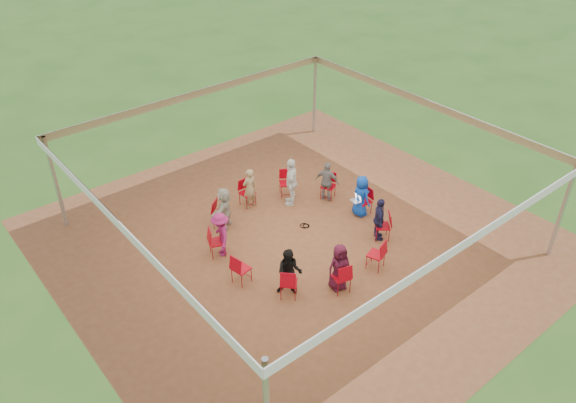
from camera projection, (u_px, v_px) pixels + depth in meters
ground at (299, 239)px, 16.44m from camera, size 80.00×80.00×0.00m
dirt_patch at (299, 239)px, 16.44m from camera, size 13.00×13.00×0.00m
tent at (300, 169)px, 15.13m from camera, size 10.33×10.33×3.00m
chair_0 at (364, 201)px, 17.31m from camera, size 0.48×0.46×0.90m
chair_1 at (328, 186)px, 18.03m from camera, size 0.58×0.57×0.90m
chair_2 at (286, 183)px, 18.18m from camera, size 0.58×0.59×0.90m
chair_3 at (247, 193)px, 17.69m from camera, size 0.44×0.46×0.90m
chair_4 at (221, 214)px, 16.73m from camera, size 0.60×0.60×0.90m
chair_5 at (217, 242)px, 15.60m from camera, size 0.57×0.55×0.90m
chair_6 at (241, 269)px, 14.66m from camera, size 0.51×0.49×0.90m
chair_7 at (289, 283)px, 14.20m from camera, size 0.61×0.61×0.90m
chair_8 at (341, 277)px, 14.38m from camera, size 0.51×0.53×0.90m
chair_9 at (376, 255)px, 15.14m from camera, size 0.54×0.55×0.90m
chair_10 at (382, 226)px, 16.23m from camera, size 0.61×0.60×0.90m
person_seated_0 at (361, 196)px, 17.12m from camera, size 0.44×0.70×1.36m
person_seated_1 at (327, 182)px, 17.81m from camera, size 0.72×0.89×1.36m
person_seated_2 at (249, 188)px, 17.48m from camera, size 0.51×0.35×1.36m
person_seated_3 at (224, 208)px, 16.57m from camera, size 1.30×1.11×1.36m
person_seated_4 at (221, 234)px, 15.50m from camera, size 0.73×0.98×1.36m
person_seated_5 at (289, 272)px, 14.17m from camera, size 0.73×0.74×1.36m
person_seated_6 at (339, 267)px, 14.34m from camera, size 0.73×0.52×1.36m
person_seated_7 at (379, 219)px, 16.09m from camera, size 0.81×0.88×1.36m
standing_person at (291, 182)px, 17.57m from camera, size 1.01×1.01×1.61m
cable_coil at (305, 226)px, 16.97m from camera, size 0.29×0.29×0.03m
laptop at (357, 199)px, 17.07m from camera, size 0.28×0.33×0.21m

